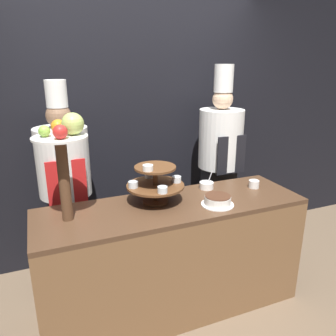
{
  "coord_description": "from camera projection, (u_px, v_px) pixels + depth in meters",
  "views": [
    {
      "loc": [
        -0.87,
        -1.72,
        1.89
      ],
      "look_at": [
        0.0,
        0.4,
        1.15
      ],
      "focal_mm": 35.0,
      "sensor_mm": 36.0,
      "label": 1
    }
  ],
  "objects": [
    {
      "name": "cake_round",
      "position": [
        218.0,
        201.0,
        2.38
      ],
      "size": [
        0.24,
        0.24,
        0.07
      ],
      "color": "white",
      "rests_on": "buffet_counter"
    },
    {
      "name": "cup_white",
      "position": [
        254.0,
        184.0,
        2.72
      ],
      "size": [
        0.08,
        0.08,
        0.06
      ],
      "color": "white",
      "rests_on": "buffet_counter"
    },
    {
      "name": "tiered_stand",
      "position": [
        155.0,
        182.0,
        2.39
      ],
      "size": [
        0.43,
        0.43,
        0.32
      ],
      "color": "brown",
      "rests_on": "buffet_counter"
    },
    {
      "name": "fruit_pedestal",
      "position": [
        64.0,
        146.0,
        2.03
      ],
      "size": [
        0.34,
        0.34,
        0.7
      ],
      "color": "brown",
      "rests_on": "buffet_counter"
    },
    {
      "name": "ground_plane",
      "position": [
        189.0,
        332.0,
        2.41
      ],
      "size": [
        14.0,
        14.0,
        0.0
      ],
      "primitive_type": "plane",
      "color": "brown"
    },
    {
      "name": "wall_back",
      "position": [
        132.0,
        116.0,
        3.14
      ],
      "size": [
        10.0,
        0.06,
        2.8
      ],
      "color": "black",
      "rests_on": "ground_plane"
    },
    {
      "name": "buffet_counter",
      "position": [
        173.0,
        257.0,
        2.54
      ],
      "size": [
        1.98,
        0.61,
        0.9
      ],
      "color": "brown",
      "rests_on": "ground_plane"
    },
    {
      "name": "serving_bowl_far",
      "position": [
        207.0,
        185.0,
        2.7
      ],
      "size": [
        0.12,
        0.12,
        0.16
      ],
      "color": "white",
      "rests_on": "buffet_counter"
    },
    {
      "name": "chef_center_left",
      "position": [
        220.0,
        157.0,
        3.18
      ],
      "size": [
        0.42,
        0.42,
        1.88
      ],
      "color": "#28282D",
      "rests_on": "ground_plane"
    },
    {
      "name": "chef_left",
      "position": [
        65.0,
        182.0,
        2.68
      ],
      "size": [
        0.42,
        0.42,
        1.77
      ],
      "color": "#28282D",
      "rests_on": "ground_plane"
    }
  ]
}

